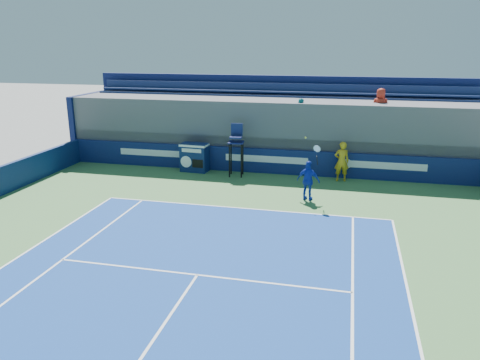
% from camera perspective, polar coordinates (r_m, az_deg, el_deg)
% --- Properties ---
extents(ball_person, '(0.73, 0.54, 1.83)m').
position_cam_1_polar(ball_person, '(21.65, 12.29, 2.23)').
color(ball_person, gold).
rests_on(ball_person, apron).
extents(back_hoarding, '(20.40, 0.21, 1.20)m').
position_cam_1_polar(back_hoarding, '(22.58, 3.25, 2.32)').
color(back_hoarding, '#0D194C').
rests_on(back_hoarding, ground).
extents(match_clock, '(1.37, 0.82, 1.40)m').
position_cam_1_polar(match_clock, '(22.93, -5.57, 2.85)').
color(match_clock, '#0F1E4D').
rests_on(match_clock, ground).
extents(umpire_chair, '(0.77, 0.77, 2.48)m').
position_cam_1_polar(umpire_chair, '(21.88, -0.46, 4.38)').
color(umpire_chair, black).
rests_on(umpire_chair, ground).
extents(tennis_player, '(1.01, 0.63, 2.57)m').
position_cam_1_polar(tennis_player, '(18.77, 8.34, -0.06)').
color(tennis_player, '#152FAC').
rests_on(tennis_player, apron).
extents(stadium_seating, '(21.00, 4.05, 4.40)m').
position_cam_1_polar(stadium_seating, '(24.31, 4.16, 6.28)').
color(stadium_seating, '#4E4E53').
rests_on(stadium_seating, ground).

